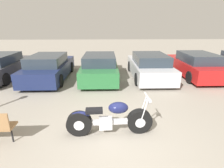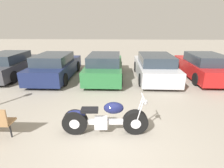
{
  "view_description": "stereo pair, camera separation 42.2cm",
  "coord_description": "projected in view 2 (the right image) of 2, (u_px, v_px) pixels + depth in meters",
  "views": [
    {
      "loc": [
        -0.23,
        -3.71,
        2.82
      ],
      "look_at": [
        -0.05,
        1.97,
        0.85
      ],
      "focal_mm": 28.0,
      "sensor_mm": 36.0,
      "label": 1
    },
    {
      "loc": [
        0.19,
        -3.7,
        2.82
      ],
      "look_at": [
        -0.05,
        1.97,
        0.85
      ],
      "focal_mm": 28.0,
      "sensor_mm": 36.0,
      "label": 2
    }
  ],
  "objects": [
    {
      "name": "motorcycle",
      "position": [
        105.0,
        119.0,
        4.62
      ],
      "size": [
        2.28,
        0.62,
        1.05
      ],
      "color": "black",
      "rests_on": "ground_plane"
    },
    {
      "name": "ground_plane",
      "position": [
        111.0,
        141.0,
        4.43
      ],
      "size": [
        60.0,
        60.0,
        0.0
      ],
      "primitive_type": "plane",
      "color": "gray"
    },
    {
      "name": "parked_car_silver",
      "position": [
        154.0,
        67.0,
        9.31
      ],
      "size": [
        1.88,
        4.37,
        1.32
      ],
      "color": "#BCBCC1",
      "rests_on": "ground_plane"
    },
    {
      "name": "parked_car_green",
      "position": [
        105.0,
        67.0,
        9.38
      ],
      "size": [
        1.88,
        4.37,
        1.32
      ],
      "color": "#286B38",
      "rests_on": "ground_plane"
    },
    {
      "name": "parked_car_dark_grey",
      "position": [
        11.0,
        65.0,
        9.81
      ],
      "size": [
        1.88,
        4.37,
        1.32
      ],
      "color": "#3D3D42",
      "rests_on": "ground_plane"
    },
    {
      "name": "parked_car_navy",
      "position": [
        56.0,
        67.0,
        9.42
      ],
      "size": [
        1.88,
        4.37,
        1.32
      ],
      "color": "#19234C",
      "rests_on": "ground_plane"
    },
    {
      "name": "parked_car_red",
      "position": [
        203.0,
        67.0,
        9.42
      ],
      "size": [
        1.88,
        4.37,
        1.32
      ],
      "color": "red",
      "rests_on": "ground_plane"
    }
  ]
}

